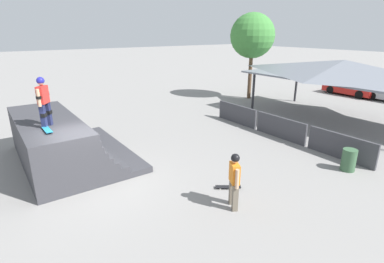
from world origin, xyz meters
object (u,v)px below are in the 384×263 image
object	(u,v)px
skater_on_deck	(43,99)
tree_beside_pavilion	(252,36)
parked_car_red	(350,88)
trash_bin	(349,160)
skateboard_on_deck	(47,130)
bystander_walking	(234,177)
skateboard_on_ground	(229,187)

from	to	relation	value
skater_on_deck	tree_beside_pavilion	bearing A→B (deg)	145.54
parked_car_red	trash_bin	bearing A→B (deg)	-59.61
skateboard_on_deck	tree_beside_pavilion	size ratio (longest dim) A/B	0.13
skateboard_on_deck	skater_on_deck	bearing A→B (deg)	168.35
skateboard_on_deck	tree_beside_pavilion	xyz separation A→B (m)	(-5.89, 15.51, 2.74)
parked_car_red	skateboard_on_deck	bearing A→B (deg)	-82.78
trash_bin	parked_car_red	distance (m)	15.74
skater_on_deck	bystander_walking	bearing A→B (deg)	72.68
trash_bin	skateboard_on_ground	bearing A→B (deg)	-108.68
bystander_walking	trash_bin	bearing A→B (deg)	-69.06
tree_beside_pavilion	skateboard_on_ground	bearing A→B (deg)	-48.03
tree_beside_pavilion	skateboard_on_deck	bearing A→B (deg)	-69.21
bystander_walking	parked_car_red	distance (m)	20.32
trash_bin	skateboard_on_deck	bearing A→B (deg)	-120.24
trash_bin	parked_car_red	xyz separation A→B (m)	(-7.40, 13.90, 0.18)
skater_on_deck	parked_car_red	size ratio (longest dim) A/B	0.42
skateboard_on_deck	tree_beside_pavilion	world-z (taller)	tree_beside_pavilion
bystander_walking	skateboard_on_deck	bearing A→B (deg)	68.33
skateboard_on_deck	tree_beside_pavilion	distance (m)	16.82
skateboard_on_deck	trash_bin	size ratio (longest dim) A/B	0.98
skateboard_on_deck	trash_bin	world-z (taller)	skateboard_on_deck
skateboard_on_deck	parked_car_red	bearing A→B (deg)	94.32
skateboard_on_deck	skateboard_on_ground	size ratio (longest dim) A/B	1.03
skateboard_on_deck	bystander_walking	bearing A→B (deg)	39.68
skater_on_deck	skateboard_on_deck	world-z (taller)	skater_on_deck
parked_car_red	tree_beside_pavilion	bearing A→B (deg)	-114.63
skateboard_on_ground	parked_car_red	distance (m)	19.43
skater_on_deck	skateboard_on_ground	bearing A→B (deg)	82.20
bystander_walking	parked_car_red	xyz separation A→B (m)	(-6.74, 19.17, -0.42)
bystander_walking	trash_bin	world-z (taller)	bystander_walking
bystander_walking	parked_car_red	bearing A→B (deg)	-42.54
skateboard_on_deck	parked_car_red	world-z (taller)	skateboard_on_deck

